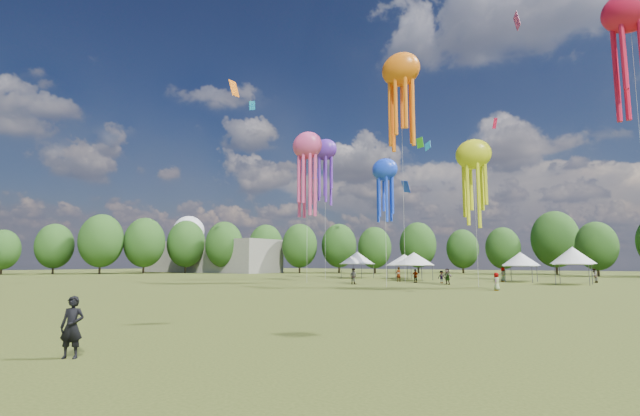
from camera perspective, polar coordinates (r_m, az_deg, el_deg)
The scene contains 10 objects.
ground at distance 22.32m, azimuth -31.72°, elevation -12.28°, with size 300.00×300.00×0.00m, color #384416.
observer_main at distance 14.25m, azimuth -28.45°, elevation -12.86°, with size 0.60×0.39×1.63m, color black.
spectator_near at distance 53.94m, azimuth 4.15°, elevation -8.46°, with size 0.90×0.70×1.84m, color gray.
spectators_far at distance 58.77m, azimuth 18.80°, elevation -8.02°, with size 22.34×23.59×1.91m.
festival_tents at distance 68.27m, azimuth 14.11°, elevation -6.09°, with size 36.72×12.75×4.32m.
show_kites at distance 59.95m, azimuth 15.53°, elevation 12.11°, with size 44.67×18.91×32.34m.
small_kites at distance 63.54m, azimuth 11.56°, elevation 19.98°, with size 71.37×63.76×42.61m.
treeline at distance 75.50m, azimuth 16.54°, elevation -3.44°, with size 201.57×95.24×13.43m.
hangar at distance 122.75m, azimuth -13.60°, elevation -5.90°, with size 40.00×12.00×8.00m, color gray.
radome at distance 139.06m, azimuth -16.03°, elevation -3.44°, with size 9.00×9.00×16.00m.
Camera 1 is at (20.32, -8.89, 2.52)m, focal length 25.76 mm.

